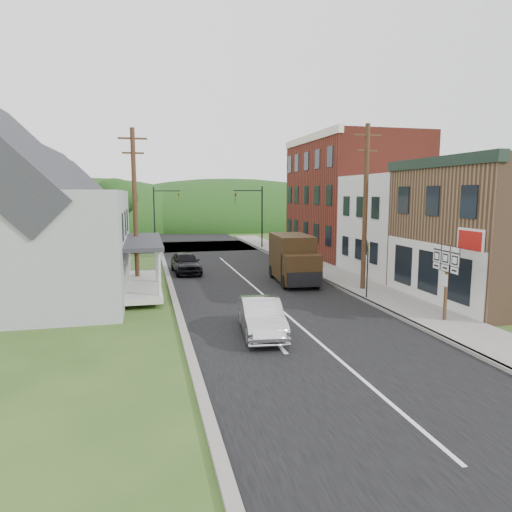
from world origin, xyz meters
TOP-DOWN VIEW (x-y plane):
  - ground at (0.00, 0.00)m, footprint 120.00×120.00m
  - road at (0.00, 10.00)m, footprint 9.00×90.00m
  - cross_road at (0.00, 27.00)m, footprint 60.00×9.00m
  - sidewalk_right at (5.90, 8.00)m, footprint 2.80×55.00m
  - curb_right at (4.55, 8.00)m, footprint 0.20×55.00m
  - curb_left at (-4.65, 8.00)m, footprint 0.30×55.00m
  - storefront_tan at (11.30, 0.00)m, footprint 8.00×8.00m
  - storefront_white at (11.30, 7.50)m, footprint 8.00×7.00m
  - storefront_red at (11.30, 17.00)m, footprint 8.00×12.00m
  - house_gray at (-12.00, 6.00)m, footprint 10.20×12.24m
  - house_blue at (-11.00, 17.00)m, footprint 7.14×8.16m
  - house_cream at (-11.50, 26.00)m, footprint 7.14×8.16m
  - utility_pole_right at (5.60, 3.50)m, footprint 1.60×0.26m
  - utility_pole_left at (-6.50, 8.00)m, footprint 1.60×0.26m
  - traffic_signal_right at (4.30, 23.50)m, footprint 2.87×0.20m
  - traffic_signal_left at (-4.30, 30.50)m, footprint 2.87×0.20m
  - tree_left_d at (-9.00, 32.00)m, footprint 4.80×4.80m
  - forested_ridge at (0.00, 55.00)m, footprint 90.00×30.00m
  - silver_sedan at (-1.79, -2.80)m, footprint 1.89×4.30m
  - dark_sedan at (-3.39, 11.45)m, footprint 1.97×4.32m
  - delivery_van at (2.61, 6.65)m, footprint 2.45×5.26m
  - route_sign_cluster at (5.92, -3.10)m, footprint 0.22×1.82m
  - warning_sign at (4.77, 1.49)m, footprint 0.25×0.78m

SIDE VIEW (x-z plane):
  - ground at x=0.00m, z-range 0.00..0.00m
  - road at x=0.00m, z-range -0.01..0.01m
  - cross_road at x=0.00m, z-range -0.01..0.01m
  - forested_ridge at x=0.00m, z-range -8.00..8.00m
  - curb_left at x=-4.65m, z-range 0.00..0.12m
  - sidewalk_right at x=5.90m, z-range 0.00..0.15m
  - curb_right at x=4.55m, z-range 0.00..0.15m
  - silver_sedan at x=-1.79m, z-range 0.00..1.37m
  - dark_sedan at x=-3.39m, z-range 0.00..1.44m
  - delivery_van at x=2.61m, z-range 0.02..2.88m
  - warning_sign at x=4.77m, z-range 0.56..3.49m
  - route_sign_cluster at x=5.92m, z-range 0.62..3.80m
  - storefront_white at x=11.30m, z-range 0.00..6.50m
  - storefront_tan at x=11.30m, z-range 0.00..7.00m
  - house_blue at x=-11.00m, z-range 0.05..7.33m
  - house_cream at x=-11.50m, z-range 0.05..7.33m
  - traffic_signal_right at x=4.30m, z-range 0.76..6.76m
  - traffic_signal_left at x=-4.30m, z-range 0.76..6.76m
  - house_gray at x=-12.00m, z-range 0.06..8.41m
  - utility_pole_right at x=5.60m, z-range 0.16..9.16m
  - utility_pole_left at x=-6.50m, z-range 0.16..9.16m
  - tree_left_d at x=-9.00m, z-range 1.41..8.35m
  - storefront_red at x=11.30m, z-range 0.00..10.00m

